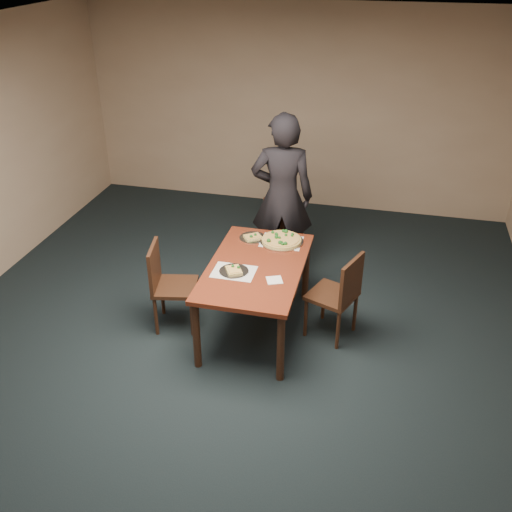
% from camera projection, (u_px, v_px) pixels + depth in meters
% --- Properties ---
extents(ground, '(8.00, 8.00, 0.00)m').
position_uv_depth(ground, '(217.00, 377.00, 5.20)').
color(ground, black).
rests_on(ground, ground).
extents(room_shell, '(8.00, 8.00, 8.00)m').
position_uv_depth(room_shell, '(209.00, 203.00, 4.34)').
color(room_shell, tan).
rests_on(room_shell, ground).
extents(dining_table, '(0.90, 1.50, 0.75)m').
position_uv_depth(dining_table, '(256.00, 273.00, 5.52)').
color(dining_table, '#541D10').
rests_on(dining_table, ground).
extents(chair_far, '(0.45, 0.45, 0.91)m').
position_uv_depth(chair_far, '(280.00, 234.00, 6.54)').
color(chair_far, black).
rests_on(chair_far, ground).
extents(chair_left, '(0.50, 0.50, 0.91)m').
position_uv_depth(chair_left, '(167.00, 281.00, 5.66)').
color(chair_left, black).
rests_on(chair_left, ground).
extents(chair_right, '(0.55, 0.55, 0.91)m').
position_uv_depth(chair_right, '(340.00, 292.00, 5.49)').
color(chair_right, black).
rests_on(chair_right, ground).
extents(diner, '(0.76, 0.56, 1.92)m').
position_uv_depth(diner, '(282.00, 197.00, 6.37)').
color(diner, black).
rests_on(diner, ground).
extents(placemat_main, '(0.42, 0.32, 0.00)m').
position_uv_depth(placemat_main, '(281.00, 242.00, 5.89)').
color(placemat_main, white).
rests_on(placemat_main, dining_table).
extents(placemat_near, '(0.40, 0.30, 0.00)m').
position_uv_depth(placemat_near, '(234.00, 272.00, 5.37)').
color(placemat_near, white).
rests_on(placemat_near, dining_table).
extents(pizza_pan, '(0.45, 0.45, 0.07)m').
position_uv_depth(pizza_pan, '(281.00, 240.00, 5.88)').
color(pizza_pan, silver).
rests_on(pizza_pan, dining_table).
extents(slice_plate_near, '(0.28, 0.28, 0.06)m').
position_uv_depth(slice_plate_near, '(234.00, 271.00, 5.36)').
color(slice_plate_near, silver).
rests_on(slice_plate_near, dining_table).
extents(slice_plate_far, '(0.28, 0.28, 0.06)m').
position_uv_depth(slice_plate_far, '(253.00, 237.00, 5.95)').
color(slice_plate_far, silver).
rests_on(slice_plate_far, dining_table).
extents(napkin, '(0.18, 0.18, 0.01)m').
position_uv_depth(napkin, '(274.00, 280.00, 5.23)').
color(napkin, white).
rests_on(napkin, dining_table).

